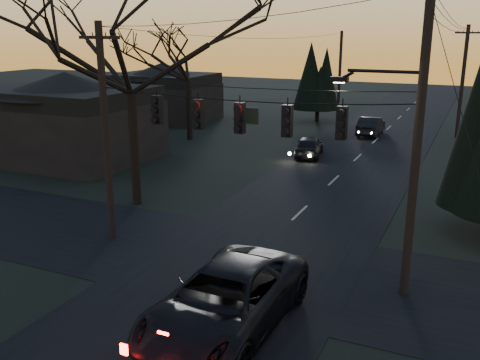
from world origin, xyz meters
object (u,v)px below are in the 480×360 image
at_px(utility_pole_right, 403,293).
at_px(suv_near, 226,301).
at_px(bare_tree_left, 129,46).
at_px(utility_pole_far_r, 456,137).
at_px(sedan_oncoming_a, 309,146).
at_px(sedan_oncoming_b, 371,126).
at_px(utility_pole_left, 113,237).
at_px(utility_pole_far_l, 338,114).

bearing_deg(utility_pole_right, suv_near, -134.72).
relative_size(utility_pole_right, bare_tree_left, 0.91).
xyz_separation_m(utility_pole_far_r, sedan_oncoming_a, (-8.55, -10.92, 0.68)).
bearing_deg(utility_pole_far_r, sedan_oncoming_b, -163.94).
relative_size(utility_pole_far_r, sedan_oncoming_b, 1.92).
height_order(sedan_oncoming_a, sedan_oncoming_b, sedan_oncoming_b).
bearing_deg(bare_tree_left, utility_pole_right, -17.11).
height_order(utility_pole_left, suv_near, utility_pole_left).
relative_size(sedan_oncoming_a, sedan_oncoming_b, 0.90).
xyz_separation_m(utility_pole_left, utility_pole_far_l, (0.00, 36.00, 0.00)).
relative_size(utility_pole_far_r, bare_tree_left, 0.78).
height_order(utility_pole_far_r, sedan_oncoming_a, utility_pole_far_r).
distance_m(utility_pole_right, sedan_oncoming_b, 26.94).
xyz_separation_m(utility_pole_far_l, bare_tree_left, (-1.65, -31.95, 7.46)).
xyz_separation_m(utility_pole_left, sedan_oncoming_a, (2.95, 17.08, 0.68)).
relative_size(utility_pole_left, utility_pole_far_l, 1.06).
bearing_deg(utility_pole_far_l, utility_pole_left, -90.00).
bearing_deg(utility_pole_right, sedan_oncoming_a, 116.58).
bearing_deg(sedan_oncoming_b, utility_pole_left, 78.48).
distance_m(utility_pole_far_l, sedan_oncoming_a, 19.16).
xyz_separation_m(sedan_oncoming_a, sedan_oncoming_b, (2.25, 9.11, 0.05)).
distance_m(utility_pole_left, sedan_oncoming_a, 17.35).
xyz_separation_m(utility_pole_right, bare_tree_left, (-13.15, 4.05, 7.46)).
bearing_deg(utility_pole_left, sedan_oncoming_b, 78.77).
height_order(utility_pole_far_r, sedan_oncoming_b, utility_pole_far_r).
bearing_deg(utility_pole_left, bare_tree_left, 112.21).
xyz_separation_m(utility_pole_right, utility_pole_far_l, (-11.50, 36.00, 0.00)).
relative_size(utility_pole_right, utility_pole_left, 1.18).
xyz_separation_m(utility_pole_far_r, utility_pole_far_l, (-11.50, 8.00, 0.00)).
relative_size(utility_pole_far_l, bare_tree_left, 0.73).
bearing_deg(sedan_oncoming_b, suv_near, 93.52).
relative_size(utility_pole_right, suv_near, 1.54).
bearing_deg(utility_pole_far_r, suv_near, -97.53).
distance_m(utility_pole_right, suv_near, 6.13).
bearing_deg(utility_pole_right, sedan_oncoming_b, 103.53).
xyz_separation_m(bare_tree_left, suv_near, (8.88, -8.36, -6.55)).
bearing_deg(utility_pole_left, suv_near, -30.81).
bearing_deg(bare_tree_left, suv_near, -43.26).
height_order(utility_pole_right, bare_tree_left, bare_tree_left).
distance_m(utility_pole_far_l, sedan_oncoming_b, 11.13).
height_order(utility_pole_right, sedan_oncoming_a, utility_pole_right).
bearing_deg(suv_near, sedan_oncoming_a, 102.58).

